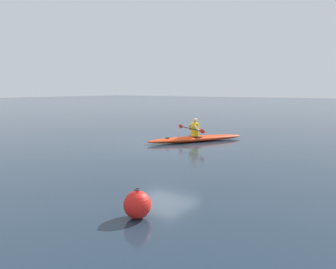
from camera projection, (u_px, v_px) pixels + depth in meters
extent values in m
plane|color=#1E2D3D|center=(163.00, 145.00, 13.37)|extent=(160.00, 160.00, 0.00)
ellipsoid|color=red|center=(196.00, 139.00, 14.30)|extent=(2.97, 4.35, 0.26)
torus|color=black|center=(195.00, 136.00, 14.27)|extent=(0.85, 0.85, 0.04)
cylinder|color=black|center=(167.00, 138.00, 13.72)|extent=(0.18, 0.18, 0.02)
cylinder|color=yellow|center=(195.00, 129.00, 14.21)|extent=(0.36, 0.36, 0.57)
sphere|color=tan|center=(195.00, 121.00, 14.16)|extent=(0.21, 0.21, 0.21)
cylinder|color=black|center=(191.00, 129.00, 14.12)|extent=(1.71, 1.04, 0.03)
ellipsoid|color=red|center=(202.00, 131.00, 13.23)|extent=(0.36, 0.24, 0.17)
ellipsoid|color=red|center=(181.00, 126.00, 15.02)|extent=(0.36, 0.24, 0.17)
cylinder|color=tan|center=(196.00, 128.00, 13.91)|extent=(0.32, 0.13, 0.34)
cylinder|color=tan|center=(190.00, 127.00, 14.42)|extent=(0.22, 0.29, 0.34)
sphere|color=red|center=(137.00, 205.00, 5.77)|extent=(0.50, 0.50, 0.50)
torus|color=#333338|center=(137.00, 189.00, 5.73)|extent=(0.12, 0.12, 0.02)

